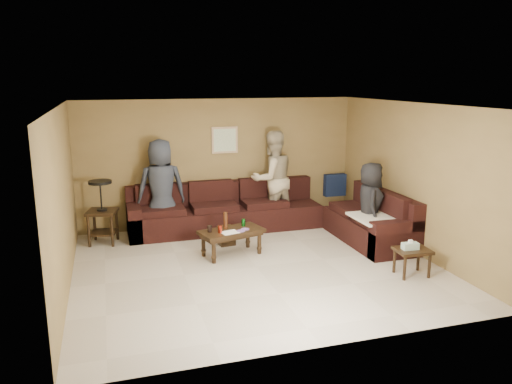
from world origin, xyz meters
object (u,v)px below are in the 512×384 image
(person_right, at_px, (370,205))
(person_left, at_px, (161,188))
(waste_bin, at_px, (226,236))
(sectional_sofa, at_px, (274,217))
(end_table_left, at_px, (102,211))
(coffee_table, at_px, (231,234))
(person_middle, at_px, (272,179))
(side_table_right, at_px, (412,252))

(person_right, bearing_deg, person_left, 85.42)
(waste_bin, bearing_deg, person_right, -17.75)
(sectional_sofa, distance_m, waste_bin, 1.08)
(end_table_left, distance_m, waste_bin, 2.23)
(sectional_sofa, bearing_deg, waste_bin, -162.39)
(sectional_sofa, height_order, person_right, person_right)
(coffee_table, distance_m, waste_bin, 0.59)
(person_middle, bearing_deg, sectional_sofa, 63.40)
(coffee_table, xyz_separation_m, person_middle, (1.20, 1.44, 0.58))
(coffee_table, bearing_deg, end_table_left, 148.40)
(side_table_right, bearing_deg, end_table_left, 146.66)
(sectional_sofa, height_order, end_table_left, end_table_left)
(sectional_sofa, distance_m, person_right, 1.81)
(coffee_table, xyz_separation_m, person_left, (-0.96, 1.44, 0.54))
(coffee_table, distance_m, person_left, 1.81)
(person_middle, bearing_deg, waste_bin, 25.24)
(coffee_table, bearing_deg, person_right, -5.03)
(sectional_sofa, distance_m, person_left, 2.17)
(sectional_sofa, distance_m, coffee_table, 1.37)
(end_table_left, distance_m, person_left, 1.13)
(person_middle, height_order, person_right, person_middle)
(waste_bin, xyz_separation_m, person_left, (-1.00, 0.88, 0.75))
(waste_bin, distance_m, person_middle, 1.66)
(end_table_left, bearing_deg, coffee_table, -31.60)
(end_table_left, height_order, side_table_right, end_table_left)
(sectional_sofa, xyz_separation_m, person_middle, (0.15, 0.57, 0.62))
(person_left, bearing_deg, person_middle, 177.63)
(waste_bin, bearing_deg, person_left, 138.62)
(side_table_right, bearing_deg, coffee_table, 145.21)
(coffee_table, relative_size, side_table_right, 2.05)
(person_left, bearing_deg, waste_bin, 136.11)
(sectional_sofa, relative_size, coffee_table, 4.07)
(end_table_left, xyz_separation_m, person_middle, (3.24, 0.19, 0.35))
(side_table_right, distance_m, person_right, 1.47)
(sectional_sofa, xyz_separation_m, person_right, (1.38, -1.09, 0.41))
(side_table_right, distance_m, waste_bin, 3.19)
(person_left, bearing_deg, person_right, 151.59)
(sectional_sofa, xyz_separation_m, person_left, (-2.02, 0.56, 0.58))
(person_middle, bearing_deg, end_table_left, -8.85)
(person_left, distance_m, person_middle, 2.16)
(end_table_left, relative_size, side_table_right, 2.05)
(side_table_right, bearing_deg, person_right, 86.72)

